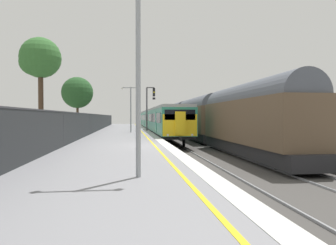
{
  "coord_description": "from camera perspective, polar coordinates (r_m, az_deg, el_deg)",
  "views": [
    {
      "loc": [
        -1.86,
        -17.7,
        1.67
      ],
      "look_at": [
        1.34,
        6.86,
        1.2
      ],
      "focal_mm": 32.73,
      "sensor_mm": 36.0,
      "label": 1
    }
  ],
  "objects": [
    {
      "name": "freight_train_adjacent_track",
      "position": [
        35.19,
        5.64,
        1.05
      ],
      "size": [
        2.6,
        44.45,
        4.84
      ],
      "color": "#232326",
      "rests_on": "ground"
    },
    {
      "name": "background_tree_centre",
      "position": [
        26.15,
        -22.9,
        10.76
      ],
      "size": [
        3.12,
        3.12,
        7.82
      ],
      "color": "#473323",
      "rests_on": "ground"
    },
    {
      "name": "ground",
      "position": [
        18.4,
        6.82,
        -6.03
      ],
      "size": [
        17.4,
        110.0,
        1.21
      ],
      "color": "gray"
    },
    {
      "name": "signal_gantry",
      "position": [
        36.61,
        -3.56,
        3.54
      ],
      "size": [
        1.1,
        0.24,
        5.21
      ],
      "color": "#47474C",
      "rests_on": "ground"
    },
    {
      "name": "platform_lamp_mid",
      "position": [
        32.91,
        -6.95,
        3.25
      ],
      "size": [
        2.0,
        0.2,
        4.87
      ],
      "color": "#93999E",
      "rests_on": "ground"
    },
    {
      "name": "commuter_train_at_platform",
      "position": [
        54.12,
        -3.24,
        0.65
      ],
      "size": [
        2.83,
        62.09,
        3.81
      ],
      "color": "#2D846B",
      "rests_on": "ground"
    },
    {
      "name": "platform_lamp_near",
      "position": [
        8.63,
        -5.58,
        12.18
      ],
      "size": [
        2.0,
        0.2,
        5.64
      ],
      "color": "#93999E",
      "rests_on": "ground"
    },
    {
      "name": "background_tree_left",
      "position": [
        41.54,
        -16.59,
        5.24
      ],
      "size": [
        4.04,
        4.04,
        6.83
      ],
      "color": "#473323",
      "rests_on": "ground"
    },
    {
      "name": "platform_back_fence",
      "position": [
        18.07,
        -18.89,
        -1.01
      ],
      "size": [
        0.07,
        99.0,
        1.98
      ],
      "color": "#282B2D",
      "rests_on": "ground"
    }
  ]
}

